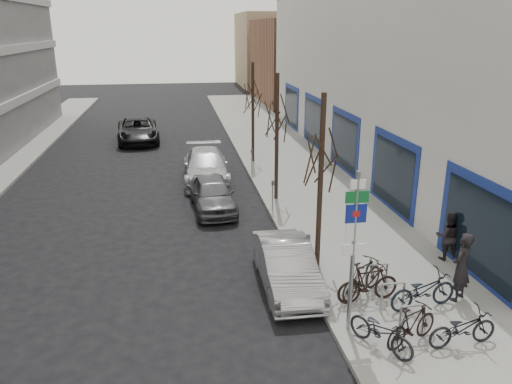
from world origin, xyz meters
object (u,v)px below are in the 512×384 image
object	(u,v)px
tree_mid	(277,107)
parked_car_back	(206,166)
bike_rack	(393,293)
lane_car	(138,130)
bike_mid_inner	(362,277)
bike_far_inner	(368,283)
parked_car_mid	(213,194)
tree_near	(322,141)
pedestrian_near	(461,267)
bike_near_left	(382,328)
pedestrian_far	(448,236)
meter_back	(252,159)
parked_car_front	(287,266)
highway_sign_pole	(354,243)
meter_front	(308,250)
bike_near_right	(412,325)
bike_mid_curb	(423,287)
tree_far	(253,89)
meter_mid	(273,193)
bike_far_curb	(463,325)

from	to	relation	value
tree_mid	parked_car_back	bearing A→B (deg)	128.47
bike_rack	lane_car	distance (m)	23.97
bike_mid_inner	bike_far_inner	world-z (taller)	bike_far_inner
tree_mid	parked_car_mid	xyz separation A→B (m)	(-2.80, -0.59, -3.40)
tree_near	pedestrian_near	size ratio (longest dim) A/B	2.82
bike_near_left	pedestrian_far	distance (m)	5.72
meter_back	parked_car_front	distance (m)	11.49
highway_sign_pole	parked_car_back	distance (m)	13.89
meter_front	bike_near_right	world-z (taller)	meter_front
bike_rack	parked_car_mid	world-z (taller)	parked_car_mid
bike_rack	parked_car_front	world-z (taller)	parked_car_front
bike_mid_inner	parked_car_mid	distance (m)	8.64
bike_mid_curb	parked_car_mid	xyz separation A→B (m)	(-4.85, 8.79, -0.05)
meter_back	pedestrian_far	size ratio (longest dim) A/B	0.80
tree_far	parked_car_mid	bearing A→B (deg)	-111.55
pedestrian_near	tree_near	bearing A→B (deg)	-76.95
meter_front	lane_car	xyz separation A→B (m)	(-6.21, 20.25, -0.14)
bike_near_left	bike_mid_curb	distance (m)	2.34
meter_mid	parked_car_mid	world-z (taller)	meter_mid
bike_far_curb	parked_car_front	world-z (taller)	parked_car_front
bike_mid_curb	bike_far_curb	size ratio (longest dim) A/B	1.12
bike_far_curb	meter_mid	bearing A→B (deg)	10.20
meter_front	pedestrian_far	xyz separation A→B (m)	(4.65, 0.25, 0.03)
bike_far_inner	meter_back	bearing A→B (deg)	-1.47
tree_mid	pedestrian_near	bearing A→B (deg)	-70.53
meter_front	highway_sign_pole	bearing A→B (deg)	-85.25
bike_rack	bike_near_left	distance (m)	1.76
meter_mid	bike_near_left	world-z (taller)	meter_mid
bike_rack	parked_car_mid	distance (m)	9.68
meter_back	bike_mid_inner	xyz separation A→B (m)	(1.15, -12.49, -0.22)
bike_mid_curb	pedestrian_near	xyz separation A→B (m)	(1.18, 0.26, 0.38)
bike_far_inner	lane_car	bearing A→B (deg)	11.77
lane_car	bike_mid_inner	bearing A→B (deg)	-76.28
pedestrian_far	bike_rack	bearing A→B (deg)	59.26
bike_rack	meter_front	world-z (taller)	meter_front
bike_rack	tree_near	size ratio (longest dim) A/B	0.41
meter_front	lane_car	world-z (taller)	lane_car
bike_near_right	parked_car_back	xyz separation A→B (m)	(-3.84, 14.34, 0.11)
highway_sign_pole	bike_near_right	world-z (taller)	highway_sign_pole
meter_back	bike_near_right	bearing A→B (deg)	-84.25
bike_rack	bike_near_right	distance (m)	1.43
bike_near_left	bike_mid_inner	distance (m)	2.44
bike_mid_curb	bike_far_inner	distance (m)	1.42
meter_back	parked_car_back	bearing A→B (deg)	-168.55
highway_sign_pole	bike_mid_curb	world-z (taller)	highway_sign_pole
bike_rack	pedestrian_far	world-z (taller)	pedestrian_far
bike_far_inner	meter_front	bearing A→B (deg)	25.97
bike_near_left	bike_far_curb	distance (m)	1.92
parked_car_mid	tree_mid	bearing A→B (deg)	8.71
tree_near	meter_front	distance (m)	3.26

